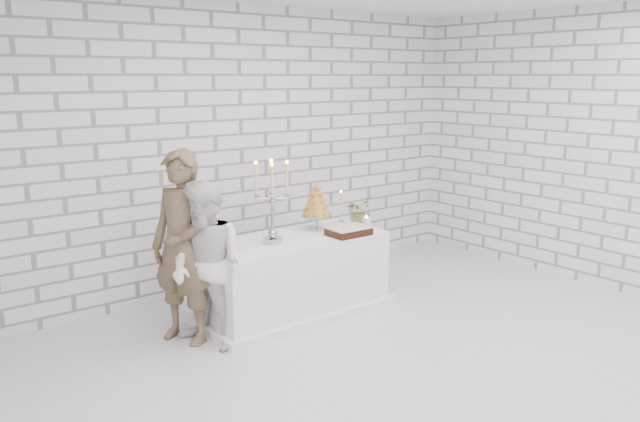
{
  "coord_description": "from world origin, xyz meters",
  "views": [
    {
      "loc": [
        -3.47,
        -3.27,
        2.26
      ],
      "look_at": [
        -0.0,
        1.14,
        1.05
      ],
      "focal_mm": 35.14,
      "sensor_mm": 36.0,
      "label": 1
    }
  ],
  "objects": [
    {
      "name": "wall_back",
      "position": [
        0.0,
        2.5,
        1.5
      ],
      "size": [
        6.0,
        0.01,
        3.0
      ],
      "primitive_type": "cube",
      "color": "white",
      "rests_on": "ground"
    },
    {
      "name": "chocolate_cake",
      "position": [
        0.39,
        1.19,
        0.79
      ],
      "size": [
        0.4,
        0.29,
        0.08
      ],
      "primitive_type": "cube",
      "rotation": [
        0.0,
        0.0,
        -0.03
      ],
      "color": "black",
      "rests_on": "cake_table"
    },
    {
      "name": "groom",
      "position": [
        -1.22,
        1.48,
        0.84
      ],
      "size": [
        0.63,
        0.72,
        1.68
      ],
      "primitive_type": "imported",
      "rotation": [
        0.0,
        0.0,
        -1.12
      ],
      "color": "brown",
      "rests_on": "ground"
    },
    {
      "name": "extra_taper",
      "position": [
        0.68,
        1.65,
        0.91
      ],
      "size": [
        0.07,
        0.07,
        0.32
      ],
      "primitive_type": "cylinder",
      "rotation": [
        0.0,
        0.0,
        -0.19
      ],
      "color": "beige",
      "rests_on": "cake_table"
    },
    {
      "name": "ground",
      "position": [
        0.0,
        0.0,
        0.0
      ],
      "size": [
        6.0,
        5.0,
        0.01
      ],
      "primitive_type": "cube",
      "color": "silver",
      "rests_on": "ground"
    },
    {
      "name": "bride",
      "position": [
        -1.12,
        1.23,
        0.71
      ],
      "size": [
        0.72,
        0.82,
        1.43
      ],
      "primitive_type": "imported",
      "rotation": [
        0.0,
        0.0,
        -1.27
      ],
      "color": "white",
      "rests_on": "ground"
    },
    {
      "name": "candelabra",
      "position": [
        -0.36,
        1.39,
        1.14
      ],
      "size": [
        0.38,
        0.38,
        0.79
      ],
      "primitive_type": null,
      "rotation": [
        0.0,
        0.0,
        0.23
      ],
      "color": "#A09FA9",
      "rests_on": "cake_table"
    },
    {
      "name": "flowers",
      "position": [
        0.74,
        1.45,
        0.9
      ],
      "size": [
        0.32,
        0.3,
        0.3
      ],
      "primitive_type": "imported",
      "rotation": [
        0.0,
        0.0,
        0.29
      ],
      "color": "#49622D",
      "rests_on": "cake_table"
    },
    {
      "name": "pillar_candle",
      "position": [
        0.69,
        1.26,
        0.81
      ],
      "size": [
        0.1,
        0.1,
        0.12
      ],
      "primitive_type": "cylinder",
      "rotation": [
        0.0,
        0.0,
        -0.22
      ],
      "color": "white",
      "rests_on": "cake_table"
    },
    {
      "name": "wall_right",
      "position": [
        3.0,
        0.0,
        1.5
      ],
      "size": [
        0.01,
        5.0,
        3.0
      ],
      "primitive_type": "cube",
      "color": "white",
      "rests_on": "ground"
    },
    {
      "name": "cake_table",
      "position": [
        -0.1,
        1.44,
        0.38
      ],
      "size": [
        1.8,
        0.8,
        0.75
      ],
      "primitive_type": "cube",
      "color": "white",
      "rests_on": "ground"
    },
    {
      "name": "croquembouche",
      "position": [
        0.29,
        1.56,
        0.99
      ],
      "size": [
        0.36,
        0.36,
        0.48
      ],
      "primitive_type": null,
      "rotation": [
        0.0,
        0.0,
        0.19
      ],
      "color": "#96641D",
      "rests_on": "cake_table"
    }
  ]
}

